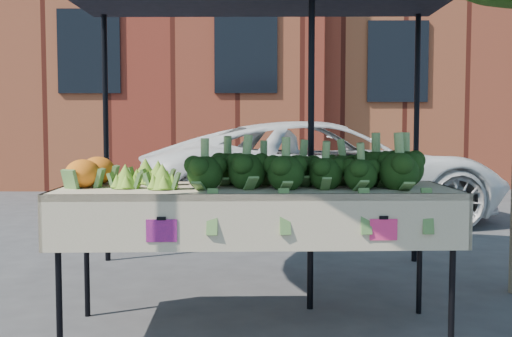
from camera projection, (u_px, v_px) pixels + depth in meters
name	position (u px, v px, depth m)	size (l,w,h in m)	color
ground	(290.00, 324.00, 3.98)	(90.00, 90.00, 0.00)	#333336
table	(256.00, 259.00, 3.82)	(2.43, 0.89, 0.90)	beige
canopy	(260.00, 112.00, 4.30)	(3.16, 3.16, 2.74)	black
broccoli_heap	(308.00, 164.00, 3.80)	(1.49, 0.59, 0.28)	black
romanesco_cluster	(149.00, 169.00, 3.83)	(0.45, 0.59, 0.22)	#7AB438
cauliflower_pair	(91.00, 170.00, 3.86)	(0.25, 0.45, 0.20)	orange
vehicle	(324.00, 39.00, 8.07)	(2.22, 1.34, 4.81)	white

